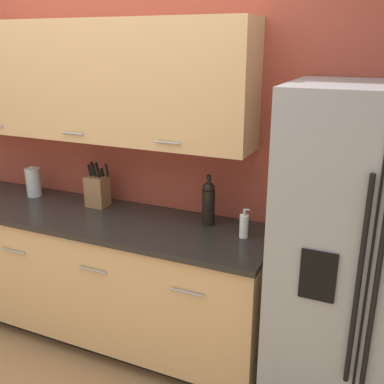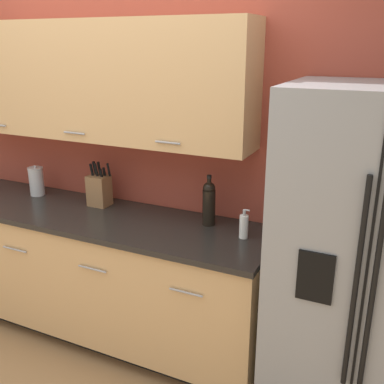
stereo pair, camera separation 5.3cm
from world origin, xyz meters
name	(u,v)px [view 1 (the left image)]	position (x,y,z in m)	size (l,w,h in m)	color
wall_back	(116,128)	(-0.05, 0.95, 1.43)	(10.00, 0.39, 2.60)	#993D2D
counter_unit	(86,271)	(-0.17, 0.67, 0.46)	(2.62, 0.64, 0.91)	black
refrigerator	(370,268)	(1.65, 0.62, 0.90)	(0.92, 0.74, 1.81)	gray
knife_block	(97,190)	(-0.13, 0.81, 1.02)	(0.15, 0.12, 0.31)	olive
wine_bottle	(209,202)	(0.69, 0.81, 1.05)	(0.08, 0.08, 0.32)	black
soap_dispenser	(244,226)	(0.95, 0.71, 0.98)	(0.06, 0.05, 0.18)	white
steel_canister	(33,182)	(-0.68, 0.79, 1.01)	(0.11, 0.11, 0.23)	#B7B7BA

